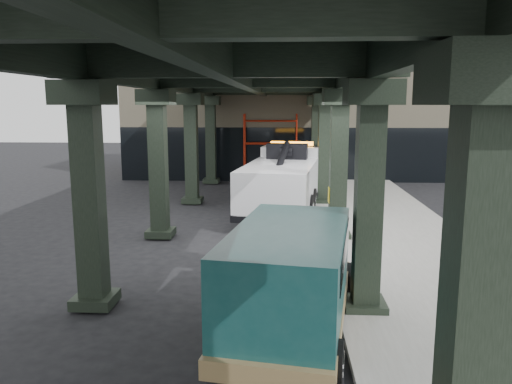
% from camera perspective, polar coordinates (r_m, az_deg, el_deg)
% --- Properties ---
extents(ground, '(90.00, 90.00, 0.00)m').
position_cam_1_polar(ground, '(15.12, 0.01, -7.40)').
color(ground, black).
rests_on(ground, ground).
extents(sidewalk, '(5.00, 40.00, 0.15)m').
position_cam_1_polar(sidewalk, '(17.39, 15.43, -5.19)').
color(sidewalk, gray).
rests_on(sidewalk, ground).
extents(lane_stripe, '(0.12, 38.00, 0.01)m').
position_cam_1_polar(lane_stripe, '(17.04, 6.14, -5.43)').
color(lane_stripe, silver).
rests_on(lane_stripe, ground).
extents(viaduct, '(7.40, 32.00, 6.40)m').
position_cam_1_polar(viaduct, '(16.49, -1.01, 13.26)').
color(viaduct, black).
rests_on(viaduct, ground).
extents(building, '(22.00, 10.00, 8.00)m').
position_cam_1_polar(building, '(34.44, 5.31, 9.04)').
color(building, '#C6B793').
rests_on(building, ground).
extents(scaffolding, '(3.08, 0.88, 4.00)m').
position_cam_1_polar(scaffolding, '(29.17, 1.66, 5.21)').
color(scaffolding, '#B1220E').
rests_on(scaffolding, ground).
extents(tow_truck, '(3.70, 9.36, 2.99)m').
position_cam_1_polar(tow_truck, '(21.30, 3.42, 1.69)').
color(tow_truck, black).
rests_on(tow_truck, ground).
extents(towed_van, '(2.94, 5.77, 2.24)m').
position_cam_1_polar(towed_van, '(9.91, 4.09, -9.54)').
color(towed_van, '#124241').
rests_on(towed_van, ground).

